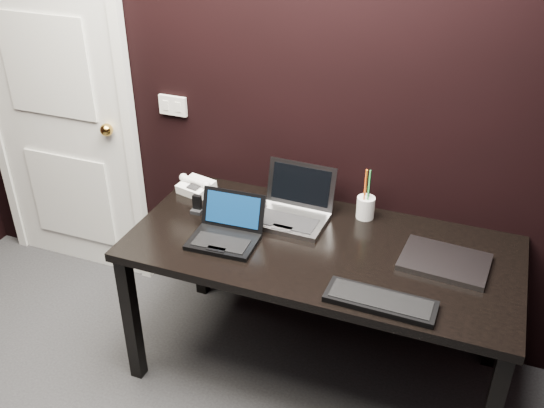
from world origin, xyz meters
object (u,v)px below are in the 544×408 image
at_px(ext_keyboard, 380,301).
at_px(desk_phone, 196,186).
at_px(desk, 321,260).
at_px(closed_laptop, 445,262).
at_px(silver_laptop, 293,210).
at_px(netbook, 226,232).
at_px(pen_cup, 366,207).
at_px(mobile_phone, 197,206).
at_px(door, 56,102).

bearing_deg(ext_keyboard, desk_phone, 153.53).
relative_size(desk, closed_laptop, 4.55).
bearing_deg(silver_laptop, closed_laptop, -9.19).
xyz_separation_m(desk, netbook, (-0.41, -0.11, 0.12)).
bearing_deg(pen_cup, mobile_phone, -162.10).
bearing_deg(silver_laptop, door, 171.82).
distance_m(closed_laptop, desk_phone, 1.26).
relative_size(netbook, silver_laptop, 0.89).
distance_m(silver_laptop, closed_laptop, 0.72).
bearing_deg(door, silver_laptop, -8.18).
relative_size(netbook, closed_laptop, 0.82).
bearing_deg(silver_laptop, pen_cup, 22.71).
height_order(ext_keyboard, pen_cup, pen_cup).
xyz_separation_m(door, closed_laptop, (2.17, -0.32, -0.29)).
xyz_separation_m(door, mobile_phone, (1.01, -0.32, -0.27)).
distance_m(door, netbook, 1.36).
relative_size(desk_phone, pen_cup, 0.79).
distance_m(desk_phone, mobile_phone, 0.20).
bearing_deg(mobile_phone, door, 162.38).
bearing_deg(desk, pen_cup, 67.84).
xyz_separation_m(closed_laptop, pen_cup, (-0.40, 0.25, 0.05)).
bearing_deg(netbook, pen_cup, 37.61).
relative_size(silver_laptop, ext_keyboard, 0.80).
bearing_deg(ext_keyboard, mobile_phone, 159.83).
distance_m(desk, desk_phone, 0.77).
xyz_separation_m(desk, desk_phone, (-0.73, 0.23, 0.11)).
xyz_separation_m(closed_laptop, desk_phone, (-1.25, 0.18, 0.02)).
distance_m(desk, silver_laptop, 0.28).
xyz_separation_m(desk_phone, mobile_phone, (0.09, -0.17, -0.00)).
height_order(desk, mobile_phone, mobile_phone).
xyz_separation_m(desk, mobile_phone, (-0.64, 0.05, 0.11)).
relative_size(silver_laptop, desk_phone, 1.74).
height_order(netbook, pen_cup, pen_cup).
height_order(netbook, mobile_phone, netbook).
bearing_deg(desk_phone, desk, -17.21).
bearing_deg(netbook, closed_laptop, 9.80).
relative_size(desk, netbook, 5.58).
height_order(desk, ext_keyboard, ext_keyboard).
height_order(netbook, ext_keyboard, netbook).
height_order(ext_keyboard, closed_laptop, ext_keyboard).
bearing_deg(door, netbook, -21.37).
bearing_deg(desk, mobile_phone, 175.20).
distance_m(door, mobile_phone, 1.10).
distance_m(desk, netbook, 0.44).
distance_m(door, ext_keyboard, 2.11).
bearing_deg(door, pen_cup, -2.50).
relative_size(ext_keyboard, pen_cup, 1.71).
distance_m(desk, pen_cup, 0.35).
bearing_deg(desk_phone, closed_laptop, -8.00).
bearing_deg(desk_phone, silver_laptop, -6.40).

